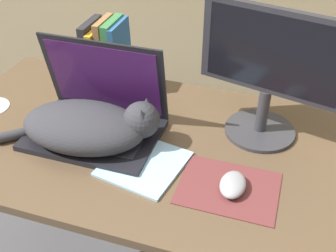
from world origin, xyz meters
name	(u,v)px	position (x,y,z in m)	size (l,w,h in m)	color
desk	(157,160)	(0.00, 0.37, 0.66)	(1.41, 0.74, 0.74)	brown
laptop	(97,117)	(-0.19, 0.37, 0.79)	(0.40, 0.28, 0.29)	black
cat	(89,126)	(-0.19, 0.30, 0.80)	(0.49, 0.26, 0.15)	#333338
external_monitor	(269,71)	(0.29, 0.52, 0.96)	(0.42, 0.22, 0.41)	#333338
mousepad	(228,188)	(0.25, 0.24, 0.74)	(0.27, 0.20, 0.00)	brown
computer_mouse	(233,185)	(0.26, 0.24, 0.76)	(0.07, 0.10, 0.03)	#99999E
book_row	(106,54)	(-0.29, 0.65, 0.86)	(0.14, 0.16, 0.25)	#232328
notepad	(143,163)	(0.00, 0.26, 0.74)	(0.25, 0.25, 0.01)	#99C6E0
webcam	(155,82)	(-0.10, 0.65, 0.78)	(0.04, 0.04, 0.07)	#232328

